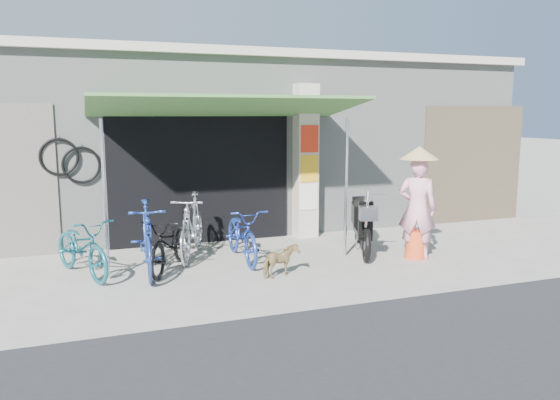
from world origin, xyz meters
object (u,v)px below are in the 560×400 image
object	(u,v)px
moped	(362,223)
nun	(417,204)
bike_black	(170,243)
bike_navy	(242,234)
bike_teal	(82,247)
bike_silver	(192,226)
bike_blue	(147,238)
street_dog	(281,261)

from	to	relation	value
moped	nun	world-z (taller)	nun
bike_black	bike_navy	distance (m)	1.23
bike_teal	bike_navy	size ratio (longest dim) A/B	0.99
bike_black	bike_silver	distance (m)	0.79
bike_navy	nun	distance (m)	2.98
bike_blue	bike_silver	bearing A→B (deg)	45.01
bike_blue	moped	xyz separation A→B (m)	(3.74, 0.14, -0.04)
bike_blue	bike_navy	xyz separation A→B (m)	(1.57, 0.26, -0.10)
bike_black	street_dog	size ratio (longest dim) A/B	2.80
street_dog	nun	distance (m)	2.64
bike_black	bike_blue	bearing A→B (deg)	-139.32
bike_black	nun	size ratio (longest dim) A/B	0.86
bike_silver	nun	bearing A→B (deg)	2.12
street_dog	bike_black	bearing A→B (deg)	36.57
bike_teal	bike_blue	bearing A→B (deg)	-36.04
bike_blue	moped	world-z (taller)	moped
nun	bike_silver	bearing A→B (deg)	19.08
moped	bike_teal	bearing A→B (deg)	-158.42
bike_blue	bike_silver	xyz separation A→B (m)	(0.82, 0.71, -0.00)
bike_silver	nun	size ratio (longest dim) A/B	0.97
bike_silver	bike_teal	bearing A→B (deg)	-142.39
street_dog	bike_silver	bearing A→B (deg)	12.11
bike_blue	bike_black	xyz separation A→B (m)	(0.35, 0.09, -0.13)
bike_black	moped	xyz separation A→B (m)	(3.39, 0.06, 0.09)
bike_silver	bike_navy	size ratio (longest dim) A/B	1.06
bike_blue	moped	bearing A→B (deg)	6.31
moped	nun	xyz separation A→B (m)	(0.64, -0.73, 0.41)
bike_blue	bike_navy	size ratio (longest dim) A/B	1.06
moped	nun	bearing A→B (deg)	-26.15
bike_silver	street_dog	world-z (taller)	bike_silver
street_dog	moped	distance (m)	2.16
bike_black	moped	bearing A→B (deg)	27.94
bike_teal	bike_silver	xyz separation A→B (m)	(1.76, 0.49, 0.10)
bike_silver	moped	world-z (taller)	moped
bike_teal	nun	world-z (taller)	nun
bike_black	street_dog	distance (m)	1.77
moped	street_dog	bearing A→B (deg)	-129.85
bike_black	bike_navy	bearing A→B (deg)	35.32
bike_blue	moped	distance (m)	3.75
bike_teal	bike_silver	bearing A→B (deg)	-7.44
bike_black	moped	world-z (taller)	moped
moped	nun	distance (m)	1.05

